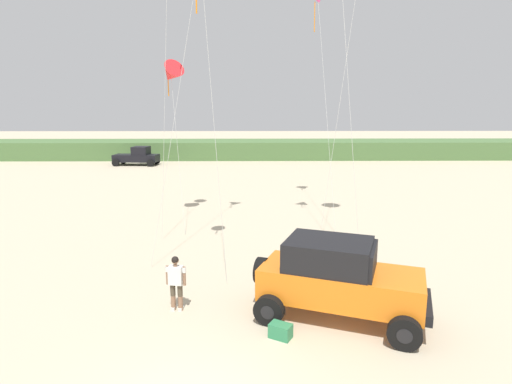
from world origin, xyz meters
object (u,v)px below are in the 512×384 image
Objects in this scene: distant_pickup at (137,156)px; person_watching at (176,280)px; cooler_box at (281,331)px; kite_red_delta at (171,74)px; jeep at (338,278)px.

person_watching is at bearing -73.41° from distant_pickup.
person_watching is at bearing -178.25° from cooler_box.
distant_pickup is at bearing 139.99° from cooler_box.
kite_red_delta reaches higher than distant_pickup.
jeep is 4.64m from person_watching.
jeep is 36.43m from distant_pickup.
person_watching is 12.45m from kite_red_delta.
jeep is 2.99× the size of person_watching.
kite_red_delta is at bearing 120.53° from jeep.
distant_pickup is 0.57× the size of kite_red_delta.
person_watching reaches higher than cooler_box.
distant_pickup is (-14.42, 33.46, -0.26)m from jeep.
jeep is 1.05× the size of distant_pickup.
jeep is 0.60× the size of kite_red_delta.
kite_red_delta is (-1.82, 10.39, 6.62)m from person_watching.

